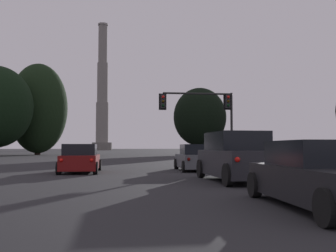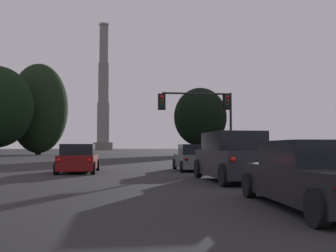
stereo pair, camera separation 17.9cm
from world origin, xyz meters
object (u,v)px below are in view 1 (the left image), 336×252
Objects in this scene: traffic_light_overhead_right at (207,109)px; suv_right_lane_second at (236,157)px; hatchback_left_lane_front at (81,159)px; hatchback_right_lane_front at (196,158)px; sedan_right_lane_third at (322,176)px; smokestack at (102,100)px.

suv_right_lane_second is at bearing -98.63° from traffic_light_overhead_right.
hatchback_left_lane_front is 6.15m from hatchback_right_lane_front.
suv_right_lane_second is at bearing -86.74° from hatchback_right_lane_front.
sedan_right_lane_third is 13.90m from hatchback_left_lane_front.
traffic_light_overhead_right is at bearing 85.88° from sedan_right_lane_third.
sedan_right_lane_third is 0.82× the size of traffic_light_overhead_right.
traffic_light_overhead_right is 137.49m from smokestack.
sedan_right_lane_third is 1.15× the size of hatchback_right_lane_front.
hatchback_left_lane_front is 0.08× the size of smokestack.
sedan_right_lane_third is at bearing -96.43° from traffic_light_overhead_right.
smokestack is at bearing 92.22° from hatchback_left_lane_front.
smokestack is (-11.29, 150.52, 19.96)m from suv_right_lane_second.
hatchback_left_lane_front is at bearing 118.64° from sedan_right_lane_third.
hatchback_left_lane_front and hatchback_right_lane_front have the same top height.
hatchback_left_lane_front is at bearing -170.66° from hatchback_right_lane_front.
hatchback_right_lane_front is at bearing -85.61° from smokestack.
smokestack reaches higher than hatchback_left_lane_front.
traffic_light_overhead_right is at bearing 73.92° from hatchback_right_lane_front.
traffic_light_overhead_right reaches higher than suv_right_lane_second.
sedan_right_lane_third is 158.79m from smokestack.
traffic_light_overhead_right is (2.48, 7.98, 3.52)m from hatchback_right_lane_front.
hatchback_left_lane_front reaches higher than sedan_right_lane_third.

